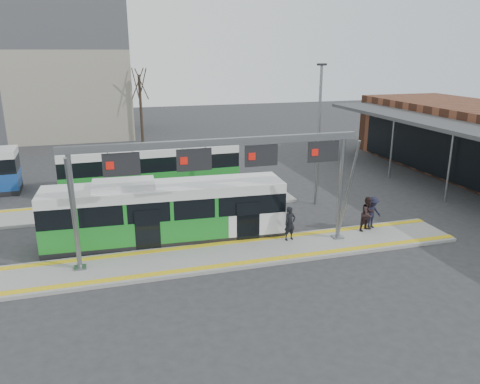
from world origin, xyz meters
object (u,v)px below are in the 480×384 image
at_px(gantry, 221,163).
at_px(hero_bus, 165,213).
at_px(passenger_c, 372,212).
at_px(passenger_a, 290,223).
at_px(passenger_b, 368,214).

relative_size(gantry, hero_bus, 1.13).
distance_m(gantry, hero_bus, 4.34).
distance_m(hero_bus, passenger_c, 10.47).
bearing_deg(gantry, passenger_a, 7.35).
distance_m(gantry, passenger_a, 4.83).
bearing_deg(passenger_c, passenger_b, -162.97).
xyz_separation_m(gantry, passenger_a, (3.48, 0.45, -3.32)).
bearing_deg(passenger_a, passenger_b, -11.33).
xyz_separation_m(hero_bus, passenger_c, (10.33, -1.68, -0.44)).
height_order(gantry, passenger_a, gantry).
bearing_deg(passenger_c, passenger_a, 169.27).
bearing_deg(gantry, passenger_c, 5.07).
xyz_separation_m(gantry, passenger_c, (8.13, 0.72, -3.31)).
distance_m(hero_bus, passenger_b, 10.13).
xyz_separation_m(passenger_b, passenger_c, (0.39, 0.24, -0.05)).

